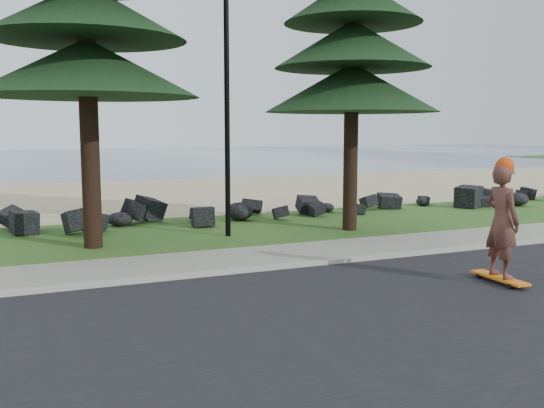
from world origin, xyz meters
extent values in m
plane|color=#2A5A1C|center=(0.00, 0.00, 0.00)|extent=(160.00, 160.00, 0.00)
cube|color=black|center=(0.00, -4.50, 0.01)|extent=(160.00, 7.00, 0.02)
cube|color=#A19991|center=(0.00, -0.90, 0.05)|extent=(160.00, 0.20, 0.10)
cube|color=gray|center=(0.00, 0.20, 0.04)|extent=(160.00, 2.00, 0.08)
cube|color=tan|center=(0.00, 14.50, 0.01)|extent=(160.00, 15.00, 0.01)
cube|color=#3B5470|center=(0.00, 51.00, 0.00)|extent=(160.00, 58.00, 0.01)
cylinder|color=black|center=(3.50, 2.80, 6.00)|extent=(0.40, 0.40, 12.00)
cylinder|color=black|center=(0.00, 3.20, 4.00)|extent=(0.14, 0.14, 8.00)
cube|color=orange|center=(2.90, -3.57, 0.12)|extent=(0.34, 1.25, 0.04)
imported|color=#552F26|center=(2.90, -3.57, 1.17)|extent=(0.52, 0.77, 2.06)
sphere|color=#C8390B|center=(2.90, -3.57, 2.16)|extent=(0.33, 0.33, 0.33)
camera|label=1|loc=(-5.26, -11.87, 2.82)|focal=40.00mm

